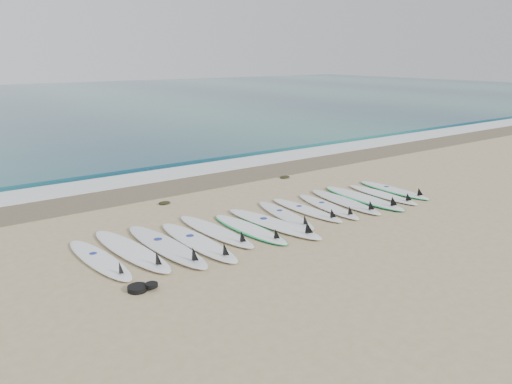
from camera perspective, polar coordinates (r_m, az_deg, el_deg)
ground at (r=11.34m, az=2.64°, el=-3.25°), size 120.00×120.00×0.00m
ocean at (r=41.56m, az=-27.08°, el=8.83°), size 120.00×55.00×0.03m
wet_sand_band at (r=14.62m, az=-7.48°, el=0.97°), size 120.00×1.80×0.01m
foam_band at (r=15.82m, az=-9.94°, el=2.04°), size 120.00×1.40×0.04m
wave_crest at (r=17.14m, az=-12.20°, el=3.06°), size 120.00×1.00×0.10m
surfboard_0 at (r=9.51m, az=-17.37°, el=-7.41°), size 0.69×2.48×0.31m
surfboard_1 at (r=9.75m, az=-13.97°, el=-6.51°), size 0.83×2.84×0.36m
surfboard_2 at (r=9.83m, az=-10.12°, el=-6.10°), size 0.74×2.92×0.37m
surfboard_3 at (r=9.95m, az=-6.54°, el=-5.70°), size 0.63×2.75×0.35m
surfboard_4 at (r=10.50m, az=-4.53°, el=-4.50°), size 0.69×2.60×0.33m
surfboard_5 at (r=10.64m, az=-0.67°, el=-4.24°), size 0.69×2.44×0.31m
surfboard_6 at (r=10.93m, az=2.18°, el=-3.62°), size 0.93×2.85×0.36m
surfboard_7 at (r=11.55m, az=3.46°, el=-2.63°), size 0.85×2.42×0.30m
surfboard_8 at (r=11.95m, az=5.93°, el=-2.06°), size 0.55×2.38×0.30m
surfboard_9 at (r=12.28m, az=8.33°, el=-1.66°), size 0.82×2.42×0.30m
surfboard_10 at (r=12.73m, az=10.25°, el=-1.10°), size 0.78×2.62×0.33m
surfboard_11 at (r=13.17m, az=12.23°, el=-0.67°), size 0.77×2.77×0.35m
surfboard_12 at (r=13.61m, az=14.36°, el=-0.29°), size 0.57×2.37×0.30m
surfboard_13 at (r=14.18m, az=15.49°, el=0.24°), size 0.63×2.39×0.30m
seaweed_near at (r=12.74m, az=-10.42°, el=-1.22°), size 0.31×0.24×0.06m
seaweed_far at (r=15.19m, az=3.32°, el=1.73°), size 0.32×0.25×0.06m
leash_coil at (r=8.29m, az=-13.04°, el=-10.60°), size 0.46×0.36×0.11m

